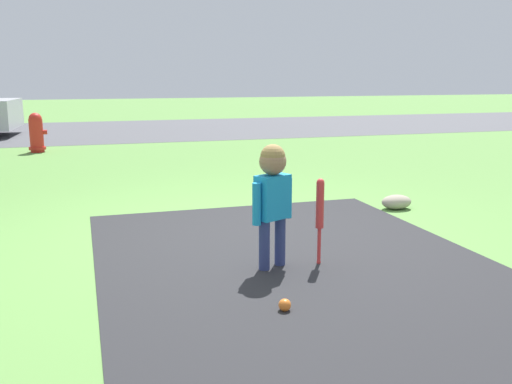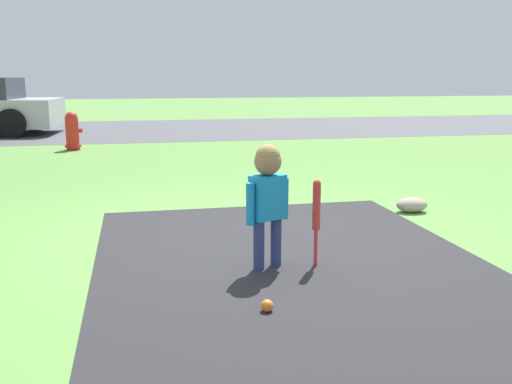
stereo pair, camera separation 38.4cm
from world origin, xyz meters
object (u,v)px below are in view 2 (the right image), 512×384
object	(u,v)px
fire_hydrant	(72,131)
sports_ball	(267,306)
baseball_bat	(316,210)
child	(268,189)

from	to	relation	value
fire_hydrant	sports_ball	bearing A→B (deg)	-76.84
baseball_bat	sports_ball	distance (m)	0.98
child	sports_ball	size ratio (longest dim) A/B	11.92
sports_ball	baseball_bat	bearing A→B (deg)	54.05
sports_ball	child	bearing A→B (deg)	76.81
baseball_bat	fire_hydrant	bearing A→B (deg)	108.30
sports_ball	fire_hydrant	world-z (taller)	fire_hydrant
child	baseball_bat	world-z (taller)	child
child	fire_hydrant	size ratio (longest dim) A/B	1.27
baseball_bat	sports_ball	bearing A→B (deg)	-125.95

